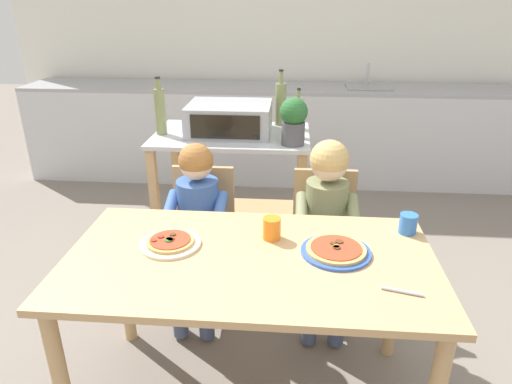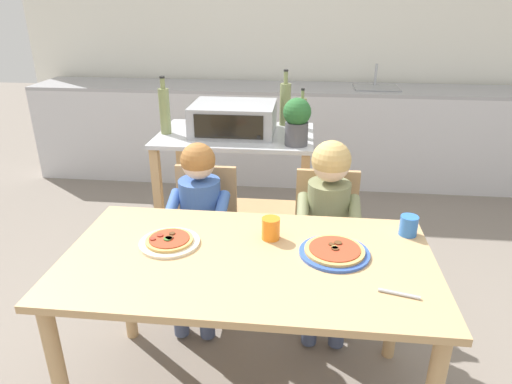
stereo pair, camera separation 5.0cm
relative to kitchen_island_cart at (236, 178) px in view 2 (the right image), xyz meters
The scene contains 19 objects.
ground_plane 0.64m from the kitchen_island_cart, 12.73° to the left, with size 12.48×12.48×0.00m, color slate.
back_wall_tiled 2.13m from the kitchen_island_cart, 83.48° to the left, with size 5.31×0.14×2.70m.
kitchen_counter 1.60m from the kitchen_island_cart, 81.76° to the left, with size 4.78×0.60×1.10m.
kitchen_island_cart is the anchor object (origin of this frame).
toaster_oven 0.39m from the kitchen_island_cart, 136.11° to the left, with size 0.51×0.41×0.18m.
bottle_tall_green_wine 0.58m from the kitchen_island_cart, 39.10° to the left, with size 0.07×0.07×0.36m.
bottle_dark_olive_oil 0.59m from the kitchen_island_cart, ahead, with size 0.05×0.05×0.30m.
bottle_squat_spirits 0.62m from the kitchen_island_cart, behind, with size 0.07×0.07×0.35m.
potted_herb_plant 0.62m from the kitchen_island_cart, 27.13° to the right, with size 0.16×0.16×0.27m.
dining_table 1.22m from the kitchen_island_cart, 79.27° to the right, with size 1.47×0.79×0.74m.
dining_chair_left 0.53m from the kitchen_island_cart, 102.06° to the right, with size 0.36×0.36×0.81m.
dining_chair_right 0.77m from the kitchen_island_cart, 41.45° to the right, with size 0.36×0.36×0.81m.
child_in_blue_striped_shirt 0.64m from the kitchen_island_cart, 99.71° to the right, with size 0.32×0.42×0.98m.
child_in_olive_shirt 0.84m from the kitchen_island_cart, 47.57° to the right, with size 0.32×0.42×1.01m.
pizza_plate_cream 1.15m from the kitchen_island_cart, 95.49° to the right, with size 0.25×0.25×0.03m.
pizza_plate_blue_rimmed 1.28m from the kitchen_island_cart, 63.53° to the right, with size 0.28×0.28×0.03m.
drinking_cup_orange 1.10m from the kitchen_island_cart, 73.63° to the right, with size 0.08×0.08×0.09m, color orange.
drinking_cup_blue 1.31m from the kitchen_island_cart, 46.62° to the right, with size 0.08×0.08×0.09m, color blue.
serving_spoon 1.60m from the kitchen_island_cart, 60.81° to the right, with size 0.01×0.01×0.14m, color #B7BABF.
Camera 2 is at (0.20, -1.54, 1.69)m, focal length 32.14 mm.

